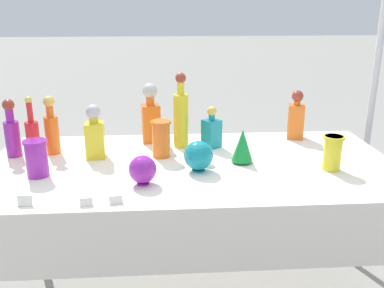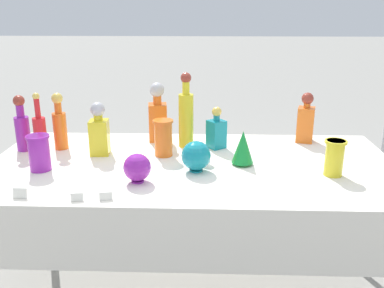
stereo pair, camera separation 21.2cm
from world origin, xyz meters
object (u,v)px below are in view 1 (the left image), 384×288
object	(u,v)px
tall_bottle_3	(33,137)
slender_vase_2	(36,157)
slender_vase_1	(333,152)
tall_bottle_2	(52,129)
canopy_pole	(374,87)
tall_bottle_1	(181,116)
square_decanter_1	(151,116)
square_decanter_2	(95,134)
slender_vase_0	(161,138)
cardboard_box_behind_left	(212,177)
round_bowl_0	(143,170)
square_decanter_0	(212,130)
round_bowl_1	(199,156)
square_decanter_3	(296,118)
tall_bottle_0	(12,132)
fluted_vase_0	(242,146)

from	to	relation	value
tall_bottle_3	slender_vase_2	world-z (taller)	tall_bottle_3
slender_vase_1	tall_bottle_3	bearing A→B (deg)	171.12
tall_bottle_2	canopy_pole	world-z (taller)	canopy_pole
tall_bottle_1	square_decanter_1	world-z (taller)	tall_bottle_1
tall_bottle_2	square_decanter_2	world-z (taller)	tall_bottle_2
tall_bottle_3	tall_bottle_1	bearing A→B (deg)	13.27
slender_vase_0	cardboard_box_behind_left	world-z (taller)	slender_vase_0
slender_vase_2	round_bowl_0	bearing A→B (deg)	-14.82
square_decanter_0	square_decanter_2	xyz separation A→B (m)	(-0.62, -0.13, 0.03)
tall_bottle_2	slender_vase_2	bearing A→B (deg)	-89.33
tall_bottle_1	tall_bottle_3	size ratio (longest dim) A/B	1.24
slender_vase_0	round_bowl_1	size ratio (longest dim) A/B	1.30
slender_vase_0	cardboard_box_behind_left	distance (m)	1.44
round_bowl_1	square_decanter_1	bearing A→B (deg)	115.99
square_decanter_3	slender_vase_0	world-z (taller)	square_decanter_3
tall_bottle_0	round_bowl_0	distance (m)	0.81
square_decanter_2	round_bowl_0	bearing A→B (deg)	-55.03
fluted_vase_0	tall_bottle_3	bearing A→B (deg)	174.36
tall_bottle_1	canopy_pole	size ratio (longest dim) A/B	0.16
tall_bottle_3	square_decanter_0	distance (m)	0.94
round_bowl_0	round_bowl_1	size ratio (longest dim) A/B	0.89
slender_vase_0	round_bowl_1	bearing A→B (deg)	-50.87
tall_bottle_3	square_decanter_0	world-z (taller)	tall_bottle_3
square_decanter_3	cardboard_box_behind_left	size ratio (longest dim) A/B	0.56
square_decanter_2	square_decanter_1	bearing A→B (deg)	42.28
tall_bottle_3	round_bowl_1	distance (m)	0.85
square_decanter_2	slender_vase_0	xyz separation A→B (m)	(0.34, -0.01, -0.02)
square_decanter_1	fluted_vase_0	xyz separation A→B (m)	(0.46, -0.39, -0.06)
tall_bottle_3	slender_vase_0	size ratio (longest dim) A/B	1.73
fluted_vase_0	square_decanter_2	bearing A→B (deg)	170.08
slender_vase_2	square_decanter_3	bearing A→B (deg)	20.06
tall_bottle_2	square_decanter_2	distance (m)	0.25
square_decanter_0	round_bowl_1	distance (m)	0.37
square_decanter_1	round_bowl_0	distance (m)	0.63
canopy_pole	square_decanter_2	bearing A→B (deg)	-164.22
square_decanter_1	square_decanter_3	xyz separation A→B (m)	(0.85, 0.01, -0.03)
round_bowl_1	square_decanter_2	bearing A→B (deg)	156.29
slender_vase_2	fluted_vase_0	bearing A→B (deg)	6.28
square_decanter_3	canopy_pole	bearing A→B (deg)	21.19
square_decanter_2	square_decanter_3	xyz separation A→B (m)	(1.13, 0.26, 0.00)
tall_bottle_2	slender_vase_2	world-z (taller)	tall_bottle_2
square_decanter_2	tall_bottle_0	bearing A→B (deg)	172.99
tall_bottle_2	square_decanter_3	bearing A→B (deg)	7.34
square_decanter_0	square_decanter_1	bearing A→B (deg)	159.42
tall_bottle_3	round_bowl_0	size ratio (longest dim) A/B	2.54
tall_bottle_2	tall_bottle_3	bearing A→B (deg)	-121.24
tall_bottle_1	square_decanter_2	size ratio (longest dim) A/B	1.47
tall_bottle_1	tall_bottle_0	bearing A→B (deg)	-173.64
slender_vase_0	slender_vase_1	distance (m)	0.85
slender_vase_0	round_bowl_1	distance (m)	0.28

